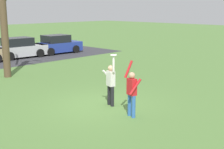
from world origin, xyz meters
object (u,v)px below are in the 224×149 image
object	(u,v)px
person_defender	(132,91)
frisbee_disc	(114,55)
person_catcher	(111,82)
parked_car_blue	(57,45)
bare_tree_tall	(4,18)
parked_car_silver	(19,48)

from	to	relation	value
person_defender	frisbee_disc	size ratio (longest dim) A/B	8.12
person_catcher	parked_car_blue	distance (m)	15.42
frisbee_disc	bare_tree_tall	xyz separation A→B (m)	(-0.29, 8.13, 1.21)
frisbee_disc	parked_car_blue	world-z (taller)	frisbee_disc
person_catcher	bare_tree_tall	xyz separation A→B (m)	(-0.36, 7.91, 2.32)
person_catcher	frisbee_disc	xyz separation A→B (m)	(-0.06, -0.22, 1.11)
person_catcher	bare_tree_tall	world-z (taller)	bare_tree_tall
person_catcher	person_defender	bearing A→B (deg)	-0.00
person_catcher	parked_car_blue	world-z (taller)	person_catcher
person_defender	parked_car_silver	size ratio (longest dim) A/B	0.49
parked_car_silver	bare_tree_tall	bearing A→B (deg)	-121.64
person_catcher	person_defender	world-z (taller)	person_catcher
person_defender	parked_car_blue	size ratio (longest dim) A/B	0.49
frisbee_disc	parked_car_blue	distance (m)	15.70
person_catcher	bare_tree_tall	bearing A→B (deg)	-161.69
person_defender	parked_car_blue	distance (m)	16.90
parked_car_silver	parked_car_blue	bearing A→B (deg)	0.40
parked_car_silver	bare_tree_tall	world-z (taller)	bare_tree_tall
person_defender	bare_tree_tall	distance (m)	9.65
parked_car_blue	bare_tree_tall	xyz separation A→B (m)	(-7.60, -5.70, 2.58)
person_defender	parked_car_silver	world-z (taller)	person_defender
frisbee_disc	parked_car_silver	bearing A→B (deg)	74.94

